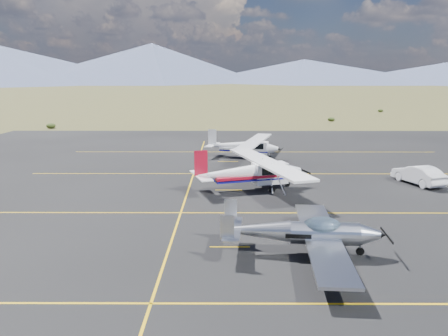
% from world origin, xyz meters
% --- Properties ---
extents(ground, '(1600.00, 1600.00, 0.00)m').
position_xyz_m(ground, '(0.00, 0.00, 0.00)').
color(ground, '#383D1C').
rests_on(ground, ground).
extents(apron, '(72.00, 72.00, 0.02)m').
position_xyz_m(apron, '(0.00, 7.00, 0.00)').
color(apron, black).
rests_on(apron, ground).
extents(aircraft_low_wing, '(7.44, 10.35, 2.24)m').
position_xyz_m(aircraft_low_wing, '(0.56, -4.33, 1.07)').
color(aircraft_low_wing, silver).
rests_on(aircraft_low_wing, apron).
extents(aircraft_cessna, '(8.53, 12.38, 3.17)m').
position_xyz_m(aircraft_cessna, '(-1.31, 7.56, 1.41)').
color(aircraft_cessna, white).
rests_on(aircraft_cessna, apron).
extents(aircraft_plain, '(7.41, 11.14, 2.83)m').
position_xyz_m(aircraft_plain, '(-1.33, 20.51, 1.26)').
color(aircraft_plain, silver).
rests_on(aircraft_plain, apron).
extents(sedan, '(2.93, 4.78, 1.49)m').
position_xyz_m(sedan, '(11.85, 9.43, 0.75)').
color(sedan, white).
rests_on(sedan, apron).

